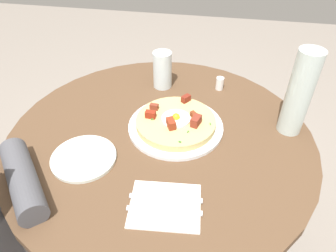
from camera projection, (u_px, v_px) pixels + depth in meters
dining_table at (161, 172)px, 1.06m from camera, size 0.93×0.93×0.72m
pizza_plate at (176, 126)px, 0.97m from camera, size 0.30×0.30×0.01m
breakfast_pizza at (176, 122)px, 0.96m from camera, size 0.25×0.25×0.05m
bread_plate at (84, 158)px, 0.87m from camera, size 0.18×0.18×0.01m
napkin at (165, 205)px, 0.75m from camera, size 0.18×0.15×0.00m
fork at (166, 198)px, 0.76m from camera, size 0.18×0.03×0.00m
knife at (164, 211)px, 0.73m from camera, size 0.18×0.03×0.00m
water_glass at (162, 70)px, 1.13m from camera, size 0.07×0.07×0.14m
water_bottle at (299, 93)px, 0.89m from camera, size 0.07×0.07×0.27m
salt_shaker at (220, 83)px, 1.14m from camera, size 0.03×0.03×0.05m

